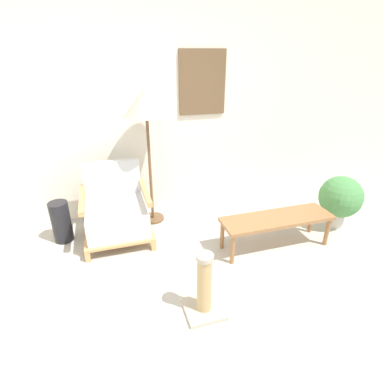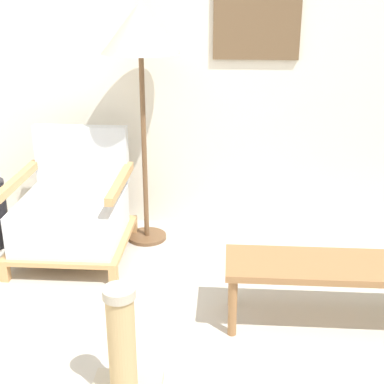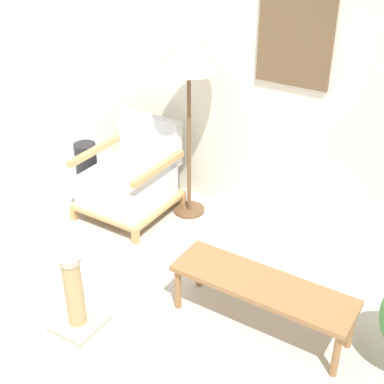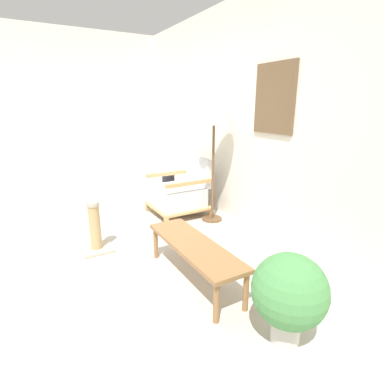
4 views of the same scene
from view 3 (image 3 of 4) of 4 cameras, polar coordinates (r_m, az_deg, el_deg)
ground_plane at (r=3.51m, az=-16.09°, el=-16.44°), size 14.00×14.00×0.00m
wall_back at (r=4.31m, az=3.36°, el=14.90°), size 8.00×0.09×2.70m
armchair at (r=4.55m, az=-6.63°, el=1.25°), size 0.70×0.73×0.78m
floor_lamp at (r=4.10m, az=-0.35°, el=14.23°), size 0.48×0.48×1.55m
coffee_table at (r=3.38m, az=7.49°, el=-10.16°), size 1.16×0.34×0.35m
vase at (r=4.99m, az=-11.17°, el=2.67°), size 0.20×0.20×0.46m
scratching_post at (r=3.50m, az=-12.37°, el=-11.11°), size 0.30×0.30×0.54m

